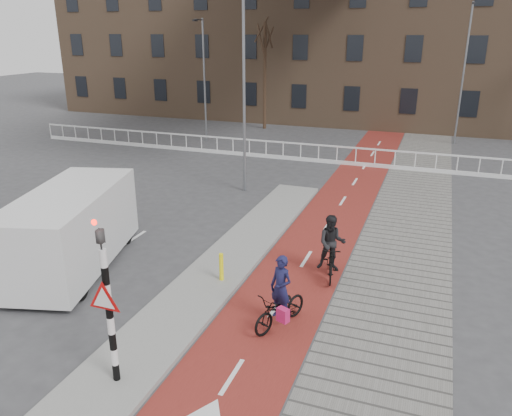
% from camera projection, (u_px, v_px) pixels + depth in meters
% --- Properties ---
extents(ground, '(120.00, 120.00, 0.00)m').
position_uv_depth(ground, '(190.00, 336.00, 11.71)').
color(ground, '#38383A').
rests_on(ground, ground).
extents(bike_lane, '(2.50, 60.00, 0.01)m').
position_uv_depth(bike_lane, '(338.00, 208.00, 20.05)').
color(bike_lane, maroon).
rests_on(bike_lane, ground).
extents(sidewalk, '(3.00, 60.00, 0.01)m').
position_uv_depth(sidewalk, '(410.00, 217.00, 19.14)').
color(sidewalk, slate).
rests_on(sidewalk, ground).
extents(curb_island, '(1.80, 16.00, 0.12)m').
position_uv_depth(curb_island, '(229.00, 260.00, 15.45)').
color(curb_island, gray).
rests_on(curb_island, ground).
extents(traffic_signal, '(0.80, 0.80, 3.68)m').
position_uv_depth(traffic_signal, '(107.00, 298.00, 9.44)').
color(traffic_signal, black).
rests_on(traffic_signal, curb_island).
extents(bollard, '(0.12, 0.12, 0.80)m').
position_uv_depth(bollard, '(221.00, 267.00, 13.97)').
color(bollard, '#FFF20E').
rests_on(bollard, curb_island).
extents(cyclist_near, '(1.25, 1.85, 1.84)m').
position_uv_depth(cyclist_near, '(281.00, 304.00, 11.90)').
color(cyclist_near, black).
rests_on(cyclist_near, bike_lane).
extents(cyclist_far, '(0.91, 1.81, 1.88)m').
position_uv_depth(cyclist_far, '(331.00, 252.00, 14.27)').
color(cyclist_far, black).
rests_on(cyclist_far, bike_lane).
extents(van, '(3.57, 5.88, 2.36)m').
position_uv_depth(van, '(71.00, 229.00, 14.73)').
color(van, silver).
rests_on(van, ground).
extents(railing, '(28.00, 0.10, 0.99)m').
position_uv_depth(railing, '(249.00, 151.00, 28.25)').
color(railing, silver).
rests_on(railing, ground).
extents(townhouse_row, '(46.00, 10.00, 15.90)m').
position_uv_depth(townhouse_row, '(343.00, 15.00, 38.31)').
color(townhouse_row, '#7F6047').
rests_on(townhouse_row, ground).
extents(tree_mid, '(0.23, 0.23, 7.29)m').
position_uv_depth(tree_mid, '(265.00, 77.00, 35.10)').
color(tree_mid, '#2F1F15').
rests_on(tree_mid, ground).
extents(streetlight_near, '(0.12, 0.12, 8.90)m').
position_uv_depth(streetlight_near, '(244.00, 89.00, 20.76)').
color(streetlight_near, slate).
rests_on(streetlight_near, ground).
extents(streetlight_left, '(0.12, 0.12, 7.45)m').
position_uv_depth(streetlight_left, '(205.00, 82.00, 31.12)').
color(streetlight_left, slate).
rests_on(streetlight_left, ground).
extents(streetlight_right, '(0.12, 0.12, 8.34)m').
position_uv_depth(streetlight_right, '(463.00, 76.00, 30.10)').
color(streetlight_right, slate).
rests_on(streetlight_right, ground).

